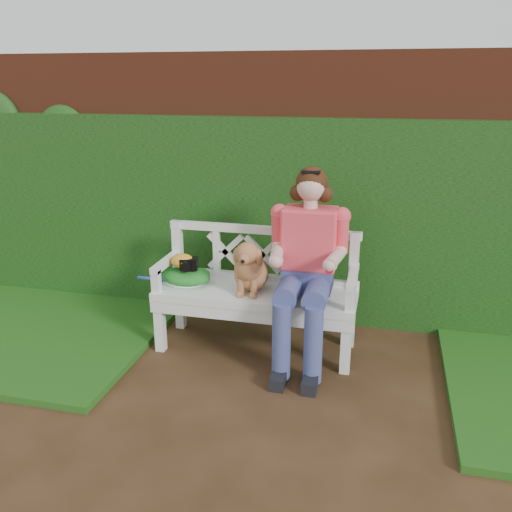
# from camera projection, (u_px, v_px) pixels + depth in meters

# --- Properties ---
(ground) EXTENTS (60.00, 60.00, 0.00)m
(ground) POSITION_uv_depth(u_px,v_px,m) (262.00, 431.00, 3.21)
(ground) COLOR #311E10
(brick_wall) EXTENTS (10.00, 0.30, 2.20)m
(brick_wall) POSITION_uv_depth(u_px,v_px,m) (314.00, 188.00, 4.62)
(brick_wall) COLOR maroon
(brick_wall) RESTS_ON ground
(ivy_hedge) EXTENTS (10.00, 0.18, 1.70)m
(ivy_hedge) POSITION_uv_depth(u_px,v_px,m) (309.00, 223.00, 4.49)
(ivy_hedge) COLOR #2F6522
(ivy_hedge) RESTS_ON ground
(grass_left) EXTENTS (2.60, 2.00, 0.05)m
(grass_left) POSITION_uv_depth(u_px,v_px,m) (10.00, 323.00, 4.57)
(grass_left) COLOR #133A0E
(grass_left) RESTS_ON ground
(garden_bench) EXTENTS (1.59, 0.62, 0.48)m
(garden_bench) POSITION_uv_depth(u_px,v_px,m) (256.00, 319.00, 4.13)
(garden_bench) COLOR white
(garden_bench) RESTS_ON ground
(seated_woman) EXTENTS (0.65, 0.83, 1.40)m
(seated_woman) POSITION_uv_depth(u_px,v_px,m) (308.00, 268.00, 3.89)
(seated_woman) COLOR #D8505A
(seated_woman) RESTS_ON ground
(dog) EXTENTS (0.29, 0.39, 0.41)m
(dog) POSITION_uv_depth(u_px,v_px,m) (250.00, 265.00, 3.98)
(dog) COLOR olive
(dog) RESTS_ON garden_bench
(tennis_racket) EXTENTS (0.57, 0.24, 0.03)m
(tennis_racket) POSITION_uv_depth(u_px,v_px,m) (181.00, 281.00, 4.20)
(tennis_racket) COLOR silver
(tennis_racket) RESTS_ON garden_bench
(green_bag) EXTENTS (0.45, 0.40, 0.13)m
(green_bag) POSITION_uv_depth(u_px,v_px,m) (186.00, 276.00, 4.17)
(green_bag) COLOR #226B1D
(green_bag) RESTS_ON garden_bench
(camera_item) EXTENTS (0.15, 0.12, 0.09)m
(camera_item) POSITION_uv_depth(u_px,v_px,m) (189.00, 264.00, 4.11)
(camera_item) COLOR black
(camera_item) RESTS_ON green_bag
(baseball_glove) EXTENTS (0.18, 0.14, 0.11)m
(baseball_glove) POSITION_uv_depth(u_px,v_px,m) (183.00, 261.00, 4.13)
(baseball_glove) COLOR orange
(baseball_glove) RESTS_ON green_bag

